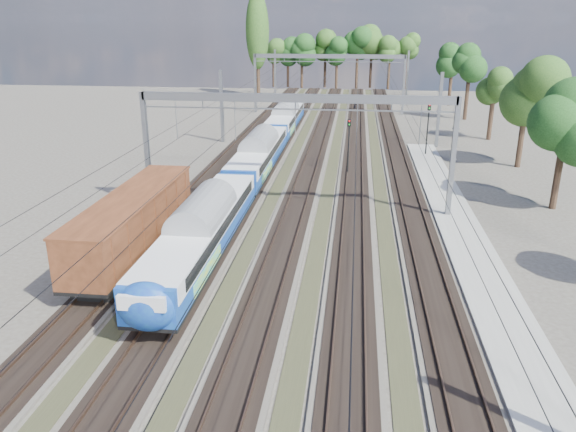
# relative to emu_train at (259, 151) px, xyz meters

# --- Properties ---
(track_bed) EXTENTS (21.00, 130.00, 0.34)m
(track_bed) POSITION_rel_emu_train_xyz_m (4.50, 5.12, -2.37)
(track_bed) COLOR #47423A
(track_bed) RESTS_ON ground
(platform) EXTENTS (3.00, 70.00, 0.30)m
(platform) POSITION_rel_emu_train_xyz_m (16.50, -19.88, -2.32)
(platform) COLOR gray
(platform) RESTS_ON ground
(catenary) EXTENTS (25.65, 130.00, 9.00)m
(catenary) POSITION_rel_emu_train_xyz_m (4.83, 12.81, 3.93)
(catenary) COLOR slate
(catenary) RESTS_ON ground
(tree_belt) EXTENTS (38.39, 101.49, 11.21)m
(tree_belt) POSITION_rel_emu_train_xyz_m (11.83, 50.99, 5.39)
(tree_belt) COLOR black
(tree_belt) RESTS_ON ground
(poplar) EXTENTS (4.40, 4.40, 19.04)m
(poplar) POSITION_rel_emu_train_xyz_m (-10.00, 58.12, 9.42)
(poplar) COLOR black
(poplar) RESTS_ON ground
(emu_train) EXTENTS (2.87, 60.80, 4.20)m
(emu_train) POSITION_rel_emu_train_xyz_m (0.00, 0.00, 0.00)
(emu_train) COLOR black
(emu_train) RESTS_ON ground
(freight_boxcar) EXTENTS (3.07, 14.82, 3.82)m
(freight_boxcar) POSITION_rel_emu_train_xyz_m (-4.50, -19.50, -0.14)
(freight_boxcar) COLOR black
(freight_boxcar) RESTS_ON ground
(worker) EXTENTS (0.43, 0.61, 1.56)m
(worker) POSITION_rel_emu_train_xyz_m (8.70, 42.24, -1.69)
(worker) COLOR black
(worker) RESTS_ON ground
(signal_near) EXTENTS (0.35, 0.32, 5.33)m
(signal_near) POSITION_rel_emu_train_xyz_m (8.32, 1.56, 0.90)
(signal_near) COLOR black
(signal_near) RESTS_ON ground
(signal_far) EXTENTS (0.37, 0.34, 5.72)m
(signal_far) POSITION_rel_emu_train_xyz_m (16.55, 10.08, 1.15)
(signal_far) COLOR black
(signal_far) RESTS_ON ground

